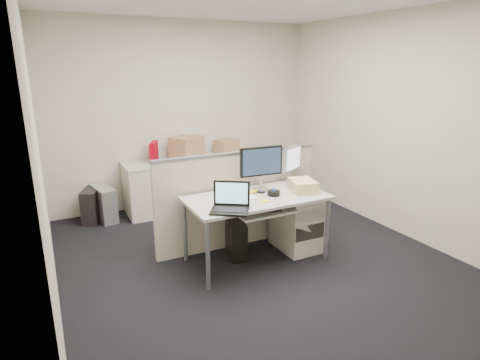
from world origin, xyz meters
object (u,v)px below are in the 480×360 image
desk_phone (300,184)px  monitor_main (261,169)px  desk (257,202)px  laptop (230,198)px

desk_phone → monitor_main: bearing=177.0°
desk → desk_phone: 0.61m
monitor_main → desk_phone: bearing=-8.0°
desk → desk_phone: bearing=7.6°
laptop → monitor_main: bearing=71.0°
monitor_main → laptop: size_ratio=1.39×
monitor_main → laptop: monitor_main is taller
desk → desk_phone: size_ratio=7.21×
laptop → desk_phone: bearing=52.4°
monitor_main → laptop: bearing=-137.9°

